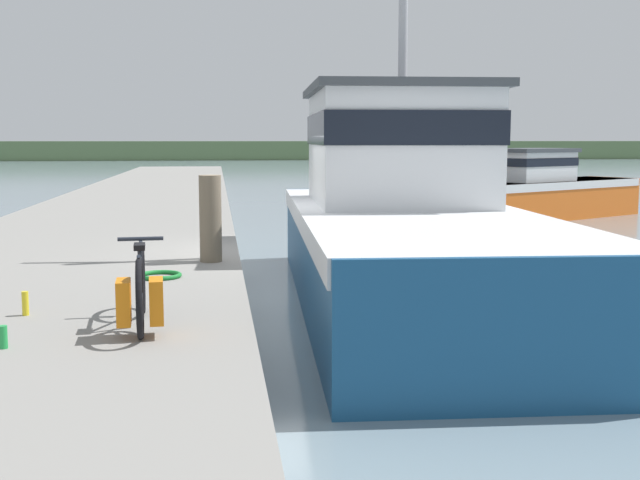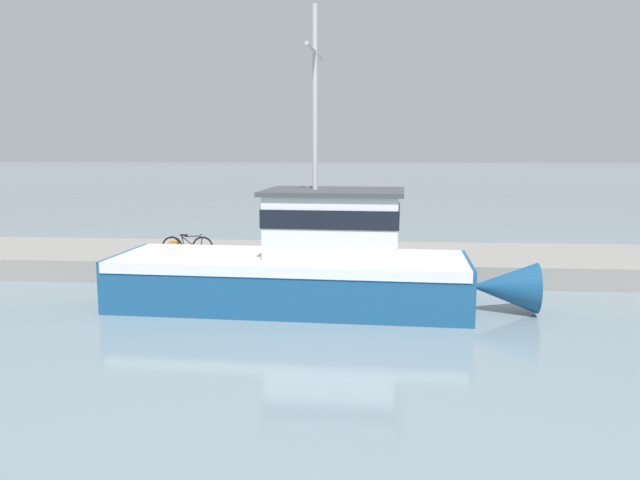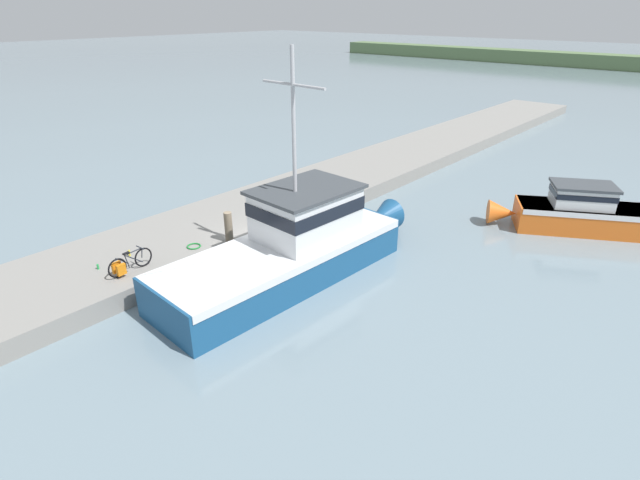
{
  "view_description": "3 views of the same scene",
  "coord_description": "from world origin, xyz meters",
  "views": [
    {
      "loc": [
        -1.0,
        -12.29,
        2.45
      ],
      "look_at": [
        0.21,
        -2.91,
        1.26
      ],
      "focal_mm": 45.0,
      "sensor_mm": 36.0,
      "label": 1
    },
    {
      "loc": [
        18.79,
        1.43,
        4.45
      ],
      "look_at": [
        0.57,
        -0.07,
        1.71
      ],
      "focal_mm": 35.0,
      "sensor_mm": 36.0,
      "label": 2
    },
    {
      "loc": [
        13.5,
        -12.1,
        9.19
      ],
      "look_at": [
        2.92,
        0.01,
        1.68
      ],
      "focal_mm": 28.0,
      "sensor_mm": 36.0,
      "label": 3
    }
  ],
  "objects": [
    {
      "name": "ground_plane",
      "position": [
        0.0,
        0.0,
        0.0
      ],
      "size": [
        320.0,
        320.0,
        0.0
      ],
      "primitive_type": "plane",
      "color": "gray"
    },
    {
      "name": "dock_pier",
      "position": [
        -3.24,
        0.0,
        0.36
      ],
      "size": [
        5.13,
        80.0,
        0.72
      ],
      "primitive_type": "cube",
      "color": "gray",
      "rests_on": "ground_plane"
    },
    {
      "name": "far_shoreline",
      "position": [
        30.0,
        84.66,
        1.11
      ],
      "size": [
        180.0,
        5.0,
        2.23
      ],
      "primitive_type": "cube",
      "color": "#567047",
      "rests_on": "ground_plane"
    },
    {
      "name": "fishing_boat_main",
      "position": [
        1.84,
        -0.23,
        1.25
      ],
      "size": [
        3.75,
        11.71,
        8.15
      ],
      "rotation": [
        0.0,
        0.0,
        -0.05
      ],
      "color": "navy",
      "rests_on": "ground_plane"
    },
    {
      "name": "boat_green_anchored",
      "position": [
        8.95,
        11.41,
        0.86
      ],
      "size": [
        7.89,
        5.4,
        2.18
      ],
      "rotation": [
        0.0,
        0.0,
        2.09
      ],
      "color": "orange",
      "rests_on": "ground_plane"
    },
    {
      "name": "bicycle_touring",
      "position": [
        -1.71,
        -4.94,
        1.08
      ],
      "size": [
        0.5,
        1.75,
        0.78
      ],
      "rotation": [
        0.0,
        0.0,
        0.07
      ],
      "color": "black",
      "rests_on": "dock_pier"
    },
    {
      "name": "mooring_post",
      "position": [
        -1.09,
        -0.89,
        1.34
      ],
      "size": [
        0.31,
        0.31,
        1.23
      ],
      "primitive_type": "cylinder",
      "color": "#756651",
      "rests_on": "dock_pier"
    },
    {
      "name": "hose_coil",
      "position": [
        -1.73,
        -2.15,
        0.75
      ],
      "size": [
        0.55,
        0.55,
        0.06
      ],
      "primitive_type": "torus",
      "color": "#197A2D",
      "rests_on": "dock_pier"
    },
    {
      "name": "water_bottle_on_curb",
      "position": [
        -2.78,
        -5.5,
        0.82
      ],
      "size": [
        0.07,
        0.07,
        0.19
      ],
      "primitive_type": "cylinder",
      "color": "green",
      "rests_on": "dock_pier"
    },
    {
      "name": "water_bottle_by_bike",
      "position": [
        -2.9,
        -4.21,
        0.84
      ],
      "size": [
        0.07,
        0.07,
        0.24
      ],
      "primitive_type": "cylinder",
      "color": "yellow",
      "rests_on": "dock_pier"
    }
  ]
}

